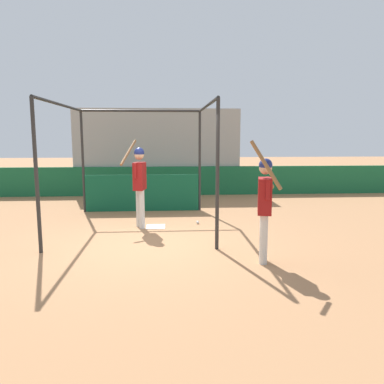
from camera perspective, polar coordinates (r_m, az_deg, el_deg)
The scene contains 8 objects.
ground_plane at distance 7.54m, azimuth -6.29°, elevation -7.83°, with size 60.00×60.00×0.00m, color #A8754C.
outfield_wall at distance 13.47m, azimuth -5.24°, elevation 1.68°, with size 24.00×0.12×1.03m.
bleacher_section at distance 15.44m, azimuth -5.12°, elevation 6.40°, with size 5.95×4.00×3.11m.
batting_cage at distance 9.79m, azimuth -7.94°, elevation 3.43°, with size 3.32×3.82×2.83m.
home_plate at distance 8.86m, azimuth -5.56°, elevation -5.28°, with size 0.44×0.44×0.02m.
player_batter at distance 8.69m, azimuth -8.03°, elevation 1.97°, with size 0.59×0.94×2.03m.
player_waiting at distance 6.29m, azimuth 11.02°, elevation -1.30°, with size 0.48×0.78×2.06m.
baseball at distance 9.12m, azimuth 0.87°, elevation -4.65°, with size 0.07×0.07×0.07m.
Camera 1 is at (0.33, -7.23, 2.12)m, focal length 35.00 mm.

